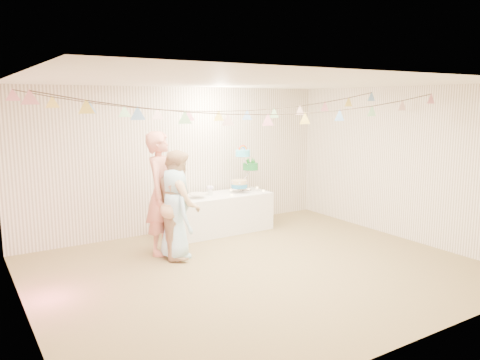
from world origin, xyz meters
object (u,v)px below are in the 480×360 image
person_adult_b (179,204)px  table (221,213)px  person_adult_a (162,193)px  person_child (175,214)px  cake_stand (245,166)px

person_adult_b → table: bearing=-37.2°
person_adult_a → person_child: bearing=-126.4°
person_adult_a → person_child: person_adult_a is taller
table → cake_stand: size_ratio=2.27×
table → person_adult_b: (-1.21, -0.84, 0.47)m
cake_stand → person_adult_a: (-1.92, -0.62, -0.20)m
person_adult_a → person_child: (0.07, -0.33, -0.26)m
table → person_child: bearing=-145.2°
cake_stand → table: bearing=-174.8°
cake_stand → person_adult_a: size_ratio=0.42×
person_child → cake_stand: bearing=-67.4°
cake_stand → person_child: 2.14m
table → cake_stand: 0.98m
person_child → table: bearing=-59.9°
person_adult_a → person_adult_b: 0.34m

